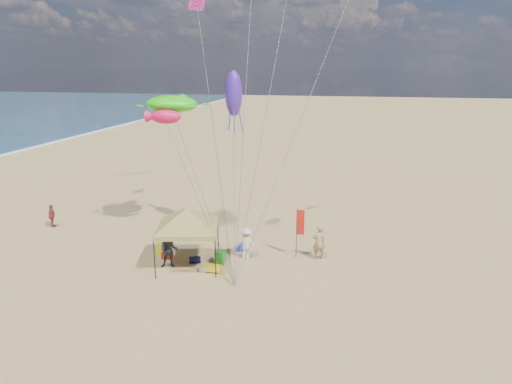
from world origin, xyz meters
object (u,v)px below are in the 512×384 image
(person_near_b, at_px, (169,250))
(canopy_tent, at_px, (187,210))
(feather_flag, at_px, (300,225))
(beach_cart, at_px, (212,268))
(person_near_c, at_px, (246,243))
(person_near_a, at_px, (319,242))
(person_far_a, at_px, (52,216))
(cooler_red, at_px, (167,255))
(chair_green, at_px, (220,257))
(chair_yellow, at_px, (162,249))
(cooler_blue, at_px, (241,248))

(person_near_b, bearing_deg, canopy_tent, 8.91)
(canopy_tent, bearing_deg, feather_flag, 22.66)
(beach_cart, xyz_separation_m, person_near_c, (1.30, 1.97, 0.67))
(person_near_a, xyz_separation_m, person_far_a, (-17.18, 1.41, -0.21))
(feather_flag, height_order, person_near_c, feather_flag)
(person_near_c, bearing_deg, beach_cart, 49.05)
(cooler_red, relative_size, beach_cart, 0.60)
(chair_green, bearing_deg, person_near_c, 38.30)
(cooler_red, xyz_separation_m, person_near_b, (0.54, -1.01, 0.75))
(beach_cart, xyz_separation_m, person_far_a, (-12.06, 4.16, 0.55))
(chair_yellow, bearing_deg, cooler_red, -40.89)
(cooler_red, height_order, person_near_b, person_near_b)
(person_near_c, bearing_deg, person_near_a, -176.05)
(cooler_red, distance_m, cooler_blue, 4.07)
(feather_flag, relative_size, chair_green, 3.94)
(cooler_blue, height_order, person_near_c, person_near_c)
(canopy_tent, relative_size, person_near_c, 3.29)
(chair_green, bearing_deg, canopy_tent, -157.16)
(canopy_tent, relative_size, cooler_red, 10.65)
(person_near_c, bearing_deg, feather_flag, -173.01)
(person_far_a, bearing_deg, chair_green, -117.92)
(beach_cart, xyz_separation_m, person_near_b, (-2.31, 0.04, 0.74))
(person_near_c, bearing_deg, chair_yellow, -1.14)
(feather_flag, xyz_separation_m, chair_yellow, (-7.39, -1.23, -1.51))
(person_near_b, height_order, person_far_a, person_near_b)
(cooler_red, xyz_separation_m, chair_yellow, (-0.47, 0.40, 0.16))
(person_near_b, bearing_deg, beach_cart, -13.80)
(beach_cart, relative_size, person_near_a, 0.47)
(beach_cart, relative_size, person_far_a, 0.60)
(cooler_blue, xyz_separation_m, person_far_a, (-12.83, 1.27, 0.56))
(canopy_tent, distance_m, cooler_red, 3.28)
(cooler_blue, distance_m, person_near_a, 4.42)
(chair_yellow, bearing_deg, feather_flag, 9.48)
(chair_green, distance_m, person_near_a, 5.30)
(chair_green, bearing_deg, feather_flag, 22.60)
(person_far_a, bearing_deg, person_near_b, -126.52)
(chair_green, distance_m, person_far_a, 12.59)
(person_near_a, bearing_deg, chair_yellow, -17.16)
(chair_green, height_order, person_near_a, person_near_a)
(chair_yellow, bearing_deg, person_near_c, 6.38)
(chair_green, bearing_deg, person_near_a, 18.79)
(cooler_red, bearing_deg, canopy_tent, -23.49)
(chair_yellow, relative_size, person_near_a, 0.36)
(canopy_tent, xyz_separation_m, person_near_c, (2.68, 1.56, -2.17))
(feather_flag, distance_m, chair_green, 4.52)
(canopy_tent, xyz_separation_m, beach_cart, (1.38, -0.41, -2.85))
(feather_flag, bearing_deg, canopy_tent, -157.34)
(cooler_red, height_order, chair_green, chair_green)
(chair_green, xyz_separation_m, person_near_c, (1.17, 0.92, 0.52))
(feather_flag, bearing_deg, chair_yellow, -170.52)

